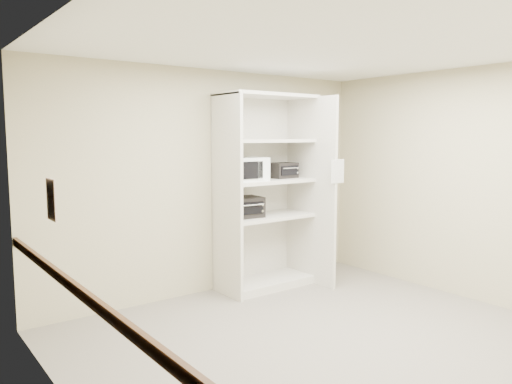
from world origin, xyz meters
TOP-DOWN VIEW (x-y plane):
  - floor at (0.00, 0.00)m, footprint 4.50×4.00m
  - ceiling at (0.00, 0.00)m, footprint 4.50×4.00m
  - wall_back at (0.00, 2.00)m, footprint 4.50×0.02m
  - wall_left at (-2.25, 0.00)m, footprint 0.02×4.00m
  - wall_right at (2.25, 0.00)m, footprint 0.02×4.00m
  - shelving_unit at (0.67, 1.70)m, footprint 1.24×0.92m
  - microwave at (0.29, 1.68)m, footprint 0.48×0.37m
  - toaster_oven_upper at (0.92, 1.74)m, footprint 0.35×0.27m
  - toaster_oven_lower at (0.29, 1.74)m, footprint 0.48×0.38m
  - paper_sign at (1.24, 1.07)m, footprint 0.22×0.02m
  - chair_rail at (-2.23, 0.00)m, footprint 0.04×3.98m
  - wall_poster at (-2.24, 0.59)m, footprint 0.01×0.22m

SIDE VIEW (x-z plane):
  - floor at x=0.00m, z-range -0.01..0.01m
  - chair_rail at x=-2.23m, z-range 0.86..0.94m
  - toaster_oven_lower at x=0.29m, z-range 0.92..1.17m
  - shelving_unit at x=0.67m, z-range -0.08..2.34m
  - wall_back at x=0.00m, z-range 0.00..2.70m
  - wall_left at x=-2.25m, z-range 0.00..2.70m
  - wall_right at x=2.25m, z-range 0.00..2.70m
  - wall_poster at x=-2.24m, z-range 1.30..1.61m
  - toaster_oven_upper at x=0.92m, z-range 1.37..1.57m
  - paper_sign at x=1.24m, z-range 1.34..1.62m
  - microwave at x=0.29m, z-range 1.37..1.65m
  - ceiling at x=0.00m, z-range 2.70..2.71m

